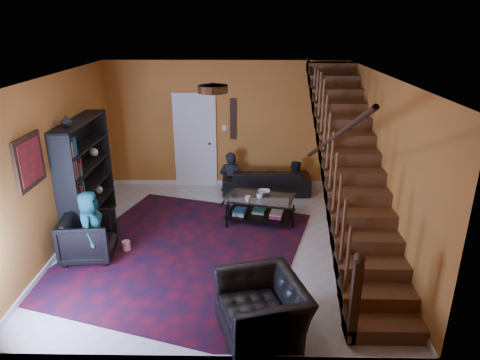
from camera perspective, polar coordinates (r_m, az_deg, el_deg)
The scene contains 21 objects.
floor at distance 7.44m, azimuth -2.69°, elevation -8.32°, with size 5.50×5.50×0.00m, color beige.
room at distance 8.78m, azimuth -10.88°, elevation -3.60°, with size 5.50×5.50×5.50m.
staircase at distance 7.06m, azimuth 14.58°, elevation 1.77°, with size 0.95×5.02×3.18m.
bookshelf at distance 8.09m, azimuth -19.79°, elevation 0.36°, with size 0.35×1.80×2.00m.
door at distance 9.64m, azimuth -5.97°, elevation 5.05°, with size 0.82×0.05×2.05m, color silver.
framed_picture at distance 6.63m, azimuth -26.28°, elevation 2.22°, with size 0.04×0.74×0.74m, color maroon.
wall_hanging at distance 9.46m, azimuth -0.92°, elevation 8.13°, with size 0.14×0.03×0.90m, color black.
ceiling_fixture at distance 5.78m, azimuth -3.65°, elevation 12.02°, with size 0.40×0.40×0.10m, color #3F2814.
rug at distance 7.21m, azimuth -7.43°, elevation -9.41°, with size 3.52×4.02×0.02m, color #480C18.
sofa at distance 9.41m, azimuth 3.50°, elevation -0.06°, with size 1.90×0.74×0.55m, color black.
armchair_left at distance 7.25m, azimuth -19.55°, elevation -7.23°, with size 0.77×0.79×0.72m, color black.
armchair_right at distance 5.35m, azimuth 2.94°, elevation -16.80°, with size 1.08×0.95×0.71m, color black.
person_adult_a at distance 9.47m, azimuth -1.24°, elevation -0.20°, with size 0.49×0.32×1.36m, color black.
person_adult_b at distance 9.56m, azimuth 7.17°, elevation -0.79°, with size 0.57×0.44×1.17m, color black.
person_child at distance 7.03m, azimuth -19.26°, elevation -5.96°, with size 0.58×0.38×1.18m, color #184F5D.
coffee_table at distance 8.08m, azimuth 2.62°, elevation -3.63°, with size 1.40×1.02×0.48m.
cup_a at distance 7.93m, azimuth 2.67°, elevation -2.16°, with size 0.13×0.13×0.10m, color #999999.
cup_b at distance 7.81m, azimuth 1.03°, elevation -2.51°, with size 0.11×0.11×0.10m, color #999999.
bowl at distance 8.18m, azimuth 3.22°, elevation -1.59°, with size 0.23×0.23×0.06m, color #999999.
vase at distance 7.34m, azimuth -22.17°, elevation 7.29°, with size 0.18×0.18×0.19m, color #999999.
popcorn_bucket at distance 7.39m, azimuth -14.92°, elevation -8.43°, with size 0.14×0.14×0.16m, color red.
Camera 1 is at (0.46, -6.49, 3.61)m, focal length 32.00 mm.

